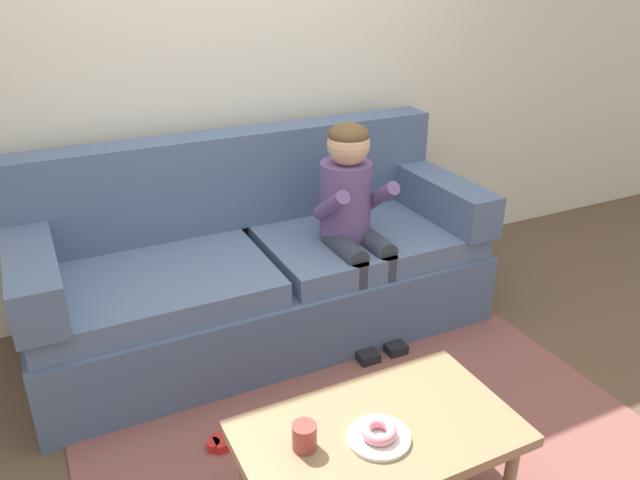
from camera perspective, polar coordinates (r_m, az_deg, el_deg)
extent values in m
plane|color=brown|center=(2.80, 2.80, -16.05)|extent=(10.00, 10.00, 0.00)
cube|color=silver|center=(3.43, -8.54, 17.40)|extent=(8.00, 0.10, 2.80)
cube|color=brown|center=(2.64, 5.57, -19.10)|extent=(2.26, 2.01, 0.01)
cube|color=slate|center=(3.25, -5.13, -5.52)|extent=(2.29, 0.90, 0.38)
cube|color=slate|center=(2.96, -15.30, -4.09)|extent=(1.10, 0.74, 0.12)
cube|color=slate|center=(3.32, 4.24, 0.01)|extent=(1.10, 0.74, 0.12)
cube|color=slate|center=(3.32, -7.72, 5.66)|extent=(2.29, 0.20, 0.50)
cube|color=slate|center=(2.91, -24.96, -2.47)|extent=(0.20, 0.90, 0.22)
cube|color=slate|center=(3.54, 10.56, 4.24)|extent=(0.20, 0.90, 0.22)
cube|color=#937551|center=(2.17, 5.44, -17.32)|extent=(0.93, 0.54, 0.04)
cylinder|color=#937551|center=(2.38, 17.04, -20.39)|extent=(0.04, 0.04, 0.36)
cylinder|color=#937551|center=(2.32, -6.93, -20.70)|extent=(0.04, 0.04, 0.36)
cylinder|color=#937551|center=(2.61, 10.67, -14.86)|extent=(0.04, 0.04, 0.36)
cylinder|color=#664C84|center=(3.13, 2.35, 3.64)|extent=(0.26, 0.26, 0.40)
sphere|color=#DBAD89|center=(3.01, 2.63, 8.78)|extent=(0.21, 0.21, 0.21)
ellipsoid|color=brown|center=(3.00, 2.65, 9.64)|extent=(0.20, 0.20, 0.12)
cylinder|color=#333847|center=(3.05, 2.30, -0.86)|extent=(0.11, 0.30, 0.11)
cylinder|color=#333847|center=(3.04, 3.58, -5.87)|extent=(0.09, 0.09, 0.44)
cube|color=black|center=(3.14, 3.91, -10.21)|extent=(0.10, 0.20, 0.06)
cylinder|color=#664C84|center=(2.97, 1.01, 3.19)|extent=(0.07, 0.29, 0.23)
cylinder|color=#333847|center=(3.12, 4.89, -0.29)|extent=(0.11, 0.30, 0.11)
cylinder|color=#333847|center=(3.11, 6.15, -5.18)|extent=(0.09, 0.09, 0.44)
cube|color=black|center=(3.21, 6.42, -9.45)|extent=(0.10, 0.20, 0.06)
cylinder|color=#664C84|center=(3.09, 5.51, 4.00)|extent=(0.07, 0.29, 0.23)
cylinder|color=white|center=(2.12, 5.42, -17.65)|extent=(0.21, 0.21, 0.01)
torus|color=pink|center=(2.10, 5.45, -17.15)|extent=(0.16, 0.16, 0.04)
cylinder|color=#993D38|center=(2.06, -1.45, -17.64)|extent=(0.08, 0.08, 0.09)
cube|color=red|center=(2.68, -7.97, -17.76)|extent=(0.16, 0.09, 0.05)
cylinder|color=red|center=(2.67, -9.79, -18.23)|extent=(0.06, 0.06, 0.05)
cylinder|color=red|center=(2.70, -6.19, -17.29)|extent=(0.06, 0.06, 0.05)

